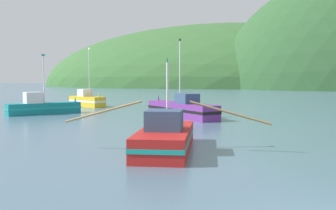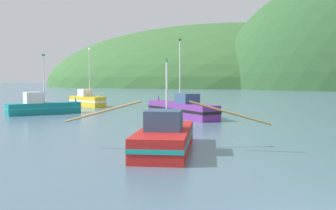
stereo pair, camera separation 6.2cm
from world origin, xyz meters
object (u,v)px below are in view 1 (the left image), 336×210
fishing_boat_purple (182,109)px  fishing_boat_red (165,137)px  fishing_boat_yellow (87,100)px  fishing_boat_teal (43,107)px

fishing_boat_purple → fishing_boat_red: fishing_boat_purple is taller
fishing_boat_yellow → fishing_boat_red: (13.83, -31.01, -0.11)m
fishing_boat_purple → fishing_boat_red: size_ratio=0.89×
fishing_boat_purple → fishing_boat_teal: size_ratio=1.39×
fishing_boat_yellow → fishing_boat_red: size_ratio=0.72×
fishing_boat_purple → fishing_boat_teal: bearing=48.5°
fishing_boat_purple → fishing_boat_teal: (-15.03, 1.76, -0.04)m
fishing_boat_red → fishing_boat_yellow: bearing=25.2°
fishing_boat_purple → fishing_boat_yellow: bearing=11.4°
fishing_boat_yellow → fishing_boat_teal: bearing=-57.4°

